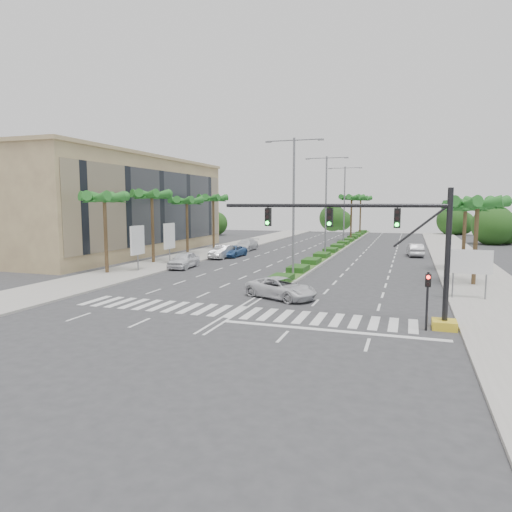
% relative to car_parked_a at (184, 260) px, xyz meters
% --- Properties ---
extents(ground, '(160.00, 160.00, 0.00)m').
position_rel_car_parked_a_xyz_m(ground, '(11.66, -15.75, -0.82)').
color(ground, '#333335').
rests_on(ground, ground).
extents(footpath_right, '(6.00, 120.00, 0.15)m').
position_rel_car_parked_a_xyz_m(footpath_right, '(26.86, 4.25, -0.74)').
color(footpath_right, gray).
rests_on(footpath_right, ground).
extents(footpath_left, '(6.00, 120.00, 0.15)m').
position_rel_car_parked_a_xyz_m(footpath_left, '(-3.54, 4.25, -0.74)').
color(footpath_left, gray).
rests_on(footpath_left, ground).
extents(median, '(2.20, 75.00, 0.20)m').
position_rel_car_parked_a_xyz_m(median, '(11.66, 29.25, -0.72)').
color(median, gray).
rests_on(median, ground).
extents(median_grass, '(1.80, 75.00, 0.04)m').
position_rel_car_parked_a_xyz_m(median_grass, '(11.66, 29.25, -0.60)').
color(median_grass, '#2A501B').
rests_on(median_grass, median).
extents(building, '(12.00, 36.00, 12.00)m').
position_rel_car_parked_a_xyz_m(building, '(-14.34, 10.25, 5.18)').
color(building, tan).
rests_on(building, ground).
extents(signal_gantry, '(12.60, 1.20, 7.20)m').
position_rel_car_parked_a_xyz_m(signal_gantry, '(20.93, -15.75, 2.64)').
color(signal_gantry, gold).
rests_on(signal_gantry, ground).
extents(pedestrian_signal, '(0.28, 0.36, 3.00)m').
position_rel_car_parked_a_xyz_m(pedestrian_signal, '(22.26, -16.43, 1.23)').
color(pedestrian_signal, black).
rests_on(pedestrian_signal, ground).
extents(direction_sign, '(2.70, 0.11, 3.40)m').
position_rel_car_parked_a_xyz_m(direction_sign, '(25.16, -7.76, 1.63)').
color(direction_sign, slate).
rests_on(direction_sign, ground).
extents(billboard_near, '(0.18, 2.10, 4.35)m').
position_rel_car_parked_a_xyz_m(billboard_near, '(-2.84, -3.75, 2.14)').
color(billboard_near, slate).
rests_on(billboard_near, ground).
extents(billboard_far, '(0.18, 2.10, 4.35)m').
position_rel_car_parked_a_xyz_m(billboard_far, '(-2.84, 2.25, 2.14)').
color(billboard_far, slate).
rests_on(billboard_far, ground).
extents(palm_left_near, '(4.57, 4.68, 7.55)m').
position_rel_car_parked_a_xyz_m(palm_left_near, '(-4.84, -5.75, 5.87)').
color(palm_left_near, brown).
rests_on(palm_left_near, ground).
extents(palm_left_mid, '(4.57, 4.68, 7.95)m').
position_rel_car_parked_a_xyz_m(palm_left_mid, '(-4.84, 2.25, 6.26)').
color(palm_left_mid, brown).
rests_on(palm_left_mid, ground).
extents(palm_left_far, '(4.57, 4.68, 7.35)m').
position_rel_car_parked_a_xyz_m(palm_left_far, '(-4.84, 10.25, 5.68)').
color(palm_left_far, brown).
rests_on(palm_left_far, ground).
extents(palm_left_end, '(4.57, 4.68, 7.75)m').
position_rel_car_parked_a_xyz_m(palm_left_end, '(-4.84, 18.25, 6.06)').
color(palm_left_end, brown).
rests_on(palm_left_end, ground).
extents(palm_right_near, '(4.57, 4.68, 7.05)m').
position_rel_car_parked_a_xyz_m(palm_right_near, '(26.16, -1.75, 5.39)').
color(palm_right_near, brown).
rests_on(palm_right_near, ground).
extents(palm_right_far, '(4.57, 4.68, 6.75)m').
position_rel_car_parked_a_xyz_m(palm_right_far, '(26.16, 6.25, 5.10)').
color(palm_right_far, brown).
rests_on(palm_right_far, ground).
extents(palm_median_a, '(4.57, 4.68, 8.05)m').
position_rel_car_parked_a_xyz_m(palm_median_a, '(11.66, 39.25, 6.35)').
color(palm_median_a, brown).
rests_on(palm_median_a, ground).
extents(palm_median_b, '(4.57, 4.68, 8.05)m').
position_rel_car_parked_a_xyz_m(palm_median_b, '(11.66, 54.25, 6.35)').
color(palm_median_b, brown).
rests_on(palm_median_b, ground).
extents(streetlight_near, '(5.10, 0.25, 12.00)m').
position_rel_car_parked_a_xyz_m(streetlight_near, '(11.66, -1.75, 5.99)').
color(streetlight_near, slate).
rests_on(streetlight_near, ground).
extents(streetlight_mid, '(5.10, 0.25, 12.00)m').
position_rel_car_parked_a_xyz_m(streetlight_mid, '(11.66, 14.25, 5.99)').
color(streetlight_mid, slate).
rests_on(streetlight_mid, ground).
extents(streetlight_far, '(5.10, 0.25, 12.00)m').
position_rel_car_parked_a_xyz_m(streetlight_far, '(11.66, 30.25, 5.99)').
color(streetlight_far, slate).
rests_on(streetlight_far, ground).
extents(car_parked_a, '(2.27, 4.93, 1.64)m').
position_rel_car_parked_a_xyz_m(car_parked_a, '(0.00, 0.00, 0.00)').
color(car_parked_a, silver).
rests_on(car_parked_a, ground).
extents(car_parked_b, '(1.75, 4.70, 1.53)m').
position_rel_car_parked_a_xyz_m(car_parked_b, '(0.40, 8.85, -0.05)').
color(car_parked_b, '#B7B6BB').
rests_on(car_parked_b, ground).
extents(car_parked_c, '(2.53, 5.01, 1.36)m').
position_rel_car_parked_a_xyz_m(car_parked_c, '(0.97, 10.59, -0.14)').
color(car_parked_c, '#305893').
rests_on(car_parked_c, ground).
extents(car_parked_d, '(2.32, 5.40, 1.55)m').
position_rel_car_parked_a_xyz_m(car_parked_d, '(0.00, 18.31, -0.04)').
color(car_parked_d, silver).
rests_on(car_parked_d, ground).
extents(car_crossing, '(5.63, 4.28, 1.42)m').
position_rel_car_parked_a_xyz_m(car_crossing, '(13.18, -11.07, -0.11)').
color(car_crossing, silver).
rests_on(car_crossing, ground).
extents(car_right, '(2.14, 4.90, 1.57)m').
position_rel_car_parked_a_xyz_m(car_right, '(22.01, 18.32, -0.04)').
color(car_right, '#A2A1A6').
rests_on(car_right, ground).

